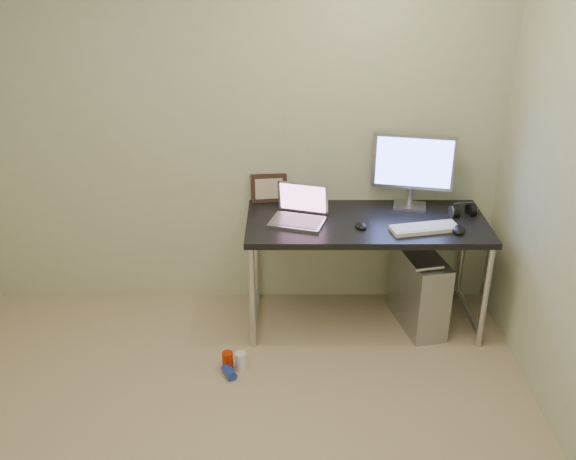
{
  "coord_description": "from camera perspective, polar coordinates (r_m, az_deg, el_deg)",
  "views": [
    {
      "loc": [
        0.34,
        -2.28,
        2.45
      ],
      "look_at": [
        0.34,
        1.07,
        0.85
      ],
      "focal_mm": 40.0,
      "sensor_mm": 36.0,
      "label": 1
    }
  ],
  "objects": [
    {
      "name": "can_white",
      "position": [
        3.97,
        -4.23,
        -11.56
      ],
      "size": [
        0.08,
        0.08,
        0.12
      ],
      "primitive_type": "cylinder",
      "rotation": [
        0.0,
        0.0,
        -0.18
      ],
      "color": "white",
      "rests_on": "ground"
    },
    {
      "name": "keyboard",
      "position": [
        4.02,
        12.05,
        0.15
      ],
      "size": [
        0.44,
        0.22,
        0.03
      ],
      "primitive_type": "cube",
      "rotation": [
        0.0,
        0.0,
        0.21
      ],
      "color": "white",
      "rests_on": "desk"
    },
    {
      "name": "cable_a",
      "position": [
        4.55,
        10.37,
        -1.67
      ],
      "size": [
        0.01,
        0.16,
        0.69
      ],
      "primitive_type": "cylinder",
      "rotation": [
        0.21,
        0.0,
        0.0
      ],
      "color": "black",
      "rests_on": "ground"
    },
    {
      "name": "can_blue",
      "position": [
        3.94,
        -5.25,
        -12.46
      ],
      "size": [
        0.1,
        0.12,
        0.06
      ],
      "primitive_type": "cylinder",
      "rotation": [
        1.57,
        0.0,
        0.47
      ],
      "color": "#213AAB",
      "rests_on": "ground"
    },
    {
      "name": "can_red",
      "position": [
        3.97,
        -5.38,
        -11.53
      ],
      "size": [
        0.08,
        0.08,
        0.12
      ],
      "primitive_type": "cylinder",
      "rotation": [
        0.0,
        0.0,
        0.24
      ],
      "color": "#B22503",
      "rests_on": "ground"
    },
    {
      "name": "webcam",
      "position": [
        4.28,
        1.0,
        3.45
      ],
      "size": [
        0.04,
        0.03,
        0.12
      ],
      "rotation": [
        0.0,
        0.0,
        -0.01
      ],
      "color": "silver",
      "rests_on": "desk"
    },
    {
      "name": "tower_computer",
      "position": [
        4.34,
        11.59,
        -5.28
      ],
      "size": [
        0.32,
        0.54,
        0.55
      ],
      "rotation": [
        0.0,
        0.0,
        0.22
      ],
      "color": "#A2A2A6",
      "rests_on": "ground"
    },
    {
      "name": "monitor",
      "position": [
        4.24,
        11.05,
        5.67
      ],
      "size": [
        0.52,
        0.19,
        0.5
      ],
      "rotation": [
        0.0,
        0.0,
        -0.2
      ],
      "color": "#ACADB3",
      "rests_on": "desk"
    },
    {
      "name": "wall_back",
      "position": [
        4.21,
        -4.69,
        8.95
      ],
      "size": [
        3.5,
        0.02,
        2.5
      ],
      "primitive_type": "cube",
      "color": "beige",
      "rests_on": "ground"
    },
    {
      "name": "mouse_left",
      "position": [
        3.99,
        6.51,
        0.51
      ],
      "size": [
        0.08,
        0.12,
        0.04
      ],
      "primitive_type": "ellipsoid",
      "rotation": [
        0.0,
        0.0,
        0.13
      ],
      "color": "black",
      "rests_on": "desk"
    },
    {
      "name": "headphones",
      "position": [
        4.29,
        15.27,
        1.68
      ],
      "size": [
        0.18,
        0.1,
        0.11
      ],
      "rotation": [
        0.0,
        0.0,
        0.21
      ],
      "color": "black",
      "rests_on": "desk"
    },
    {
      "name": "picture_frame",
      "position": [
        4.31,
        -1.7,
        3.74
      ],
      "size": [
        0.25,
        0.1,
        0.2
      ],
      "primitive_type": "cube",
      "rotation": [
        -0.21,
        0.0,
        0.12
      ],
      "color": "black",
      "rests_on": "desk"
    },
    {
      "name": "desk",
      "position": [
        4.13,
        6.95,
        -0.18
      ],
      "size": [
        1.52,
        0.67,
        0.75
      ],
      "color": "black",
      "rests_on": "ground"
    },
    {
      "name": "laptop",
      "position": [
        4.05,
        1.03,
        1.57
      ],
      "size": [
        0.39,
        0.35,
        0.23
      ],
      "rotation": [
        0.0,
        0.0,
        -0.29
      ],
      "color": "#ACADB3",
      "rests_on": "desk"
    },
    {
      "name": "mouse_right",
      "position": [
        4.04,
        14.91,
        0.12
      ],
      "size": [
        0.09,
        0.13,
        0.04
      ],
      "primitive_type": "ellipsoid",
      "rotation": [
        0.0,
        0.0,
        -0.15
      ],
      "color": "black",
      "rests_on": "desk"
    },
    {
      "name": "cable_b",
      "position": [
        4.56,
        11.5,
        -2.01
      ],
      "size": [
        0.02,
        0.11,
        0.71
      ],
      "primitive_type": "cylinder",
      "rotation": [
        0.14,
        0.0,
        0.09
      ],
      "color": "black",
      "rests_on": "ground"
    }
  ]
}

